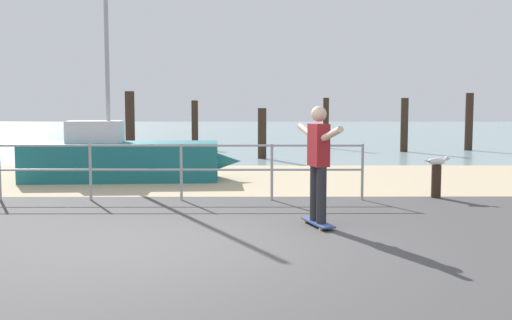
# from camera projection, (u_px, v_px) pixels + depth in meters

# --- Properties ---
(ground_plane) EXTENTS (24.00, 10.00, 0.04)m
(ground_plane) POSITION_uv_depth(u_px,v_px,m) (175.00, 269.00, 6.35)
(ground_plane) COLOR #474444
(ground_plane) RESTS_ON ground
(beach_strip) EXTENTS (24.00, 6.00, 0.04)m
(beach_strip) POSITION_uv_depth(u_px,v_px,m) (218.00, 179.00, 14.32)
(beach_strip) COLOR tan
(beach_strip) RESTS_ON ground
(sea_surface) EXTENTS (72.00, 50.00, 0.04)m
(sea_surface) POSITION_uv_depth(u_px,v_px,m) (241.00, 131.00, 42.21)
(sea_surface) COLOR #849EA3
(sea_surface) RESTS_ON ground
(railing_fence) EXTENTS (11.63, 0.05, 1.05)m
(railing_fence) POSITION_uv_depth(u_px,v_px,m) (45.00, 163.00, 10.85)
(railing_fence) COLOR #9EA0A5
(railing_fence) RESTS_ON ground
(sailboat) EXTENTS (5.00, 1.65, 5.27)m
(sailboat) POSITION_uv_depth(u_px,v_px,m) (129.00, 159.00, 13.83)
(sailboat) COLOR #19666B
(sailboat) RESTS_ON ground
(skateboard) EXTENTS (0.43, 0.82, 0.08)m
(skateboard) POSITION_uv_depth(u_px,v_px,m) (318.00, 223.00, 8.54)
(skateboard) COLOR #334C8C
(skateboard) RESTS_ON ground
(skateboarder) EXTENTS (0.51, 1.41, 1.65)m
(skateboarder) POSITION_uv_depth(u_px,v_px,m) (318.00, 157.00, 8.46)
(skateboarder) COLOR #26262B
(skateboarder) RESTS_ON skateboard
(bollard_short) EXTENTS (0.18, 0.18, 0.63)m
(bollard_short) POSITION_uv_depth(u_px,v_px,m) (436.00, 182.00, 11.21)
(bollard_short) COLOR #332319
(bollard_short) RESTS_ON ground
(seagull) EXTENTS (0.49, 0.14, 0.18)m
(seagull) POSITION_uv_depth(u_px,v_px,m) (438.00, 161.00, 11.17)
(seagull) COLOR white
(seagull) RESTS_ON bollard_short
(groyne_post_0) EXTENTS (0.39, 0.39, 2.35)m
(groyne_post_0) POSITION_uv_depth(u_px,v_px,m) (130.00, 120.00, 24.80)
(groyne_post_0) COLOR #332319
(groyne_post_0) RESTS_ON ground
(groyne_post_1) EXTENTS (0.27, 0.27, 1.97)m
(groyne_post_1) POSITION_uv_depth(u_px,v_px,m) (195.00, 124.00, 24.74)
(groyne_post_1) COLOR #332319
(groyne_post_1) RESTS_ON ground
(groyne_post_2) EXTENTS (0.28, 0.28, 1.67)m
(groyne_post_2) POSITION_uv_depth(u_px,v_px,m) (262.00, 134.00, 19.58)
(groyne_post_2) COLOR #332319
(groyne_post_2) RESTS_ON ground
(groyne_post_3) EXTENTS (0.24, 0.24, 2.08)m
(groyne_post_3) POSITION_uv_depth(u_px,v_px,m) (326.00, 123.00, 24.53)
(groyne_post_3) COLOR #332319
(groyne_post_3) RESTS_ON ground
(groyne_post_4) EXTENTS (0.28, 0.28, 2.04)m
(groyne_post_4) POSITION_uv_depth(u_px,v_px,m) (404.00, 125.00, 22.48)
(groyne_post_4) COLOR #332319
(groyne_post_4) RESTS_ON ground
(groyne_post_5) EXTENTS (0.30, 0.30, 2.25)m
(groyne_post_5) POSITION_uv_depth(u_px,v_px,m) (469.00, 122.00, 23.22)
(groyne_post_5) COLOR #332319
(groyne_post_5) RESTS_ON ground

